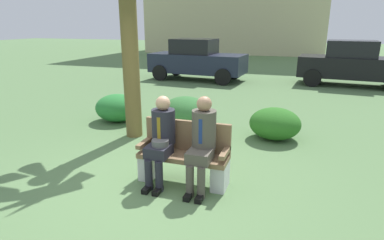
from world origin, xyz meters
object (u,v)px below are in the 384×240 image
(shrub_mid_lawn, at_px, (117,108))
(shrub_far_lawn, at_px, (186,112))
(parked_car_near, at_px, (197,60))
(seated_man_left, at_px, (161,136))
(park_bench, at_px, (184,156))
(seated_man_right, at_px, (202,139))
(shrub_near_bench, at_px, (275,124))
(parked_car_far, at_px, (353,64))

(shrub_mid_lawn, bearing_deg, shrub_far_lawn, 3.13)
(shrub_mid_lawn, bearing_deg, parked_car_near, 89.91)
(seated_man_left, distance_m, parked_car_near, 9.13)
(park_bench, bearing_deg, seated_man_right, -20.95)
(shrub_far_lawn, bearing_deg, park_bench, -70.85)
(shrub_near_bench, relative_size, parked_car_near, 0.26)
(seated_man_left, xyz_separation_m, shrub_far_lawn, (-0.56, 2.63, -0.37))
(seated_man_right, distance_m, parked_car_far, 9.86)
(shrub_near_bench, xyz_separation_m, shrub_mid_lawn, (-3.70, 0.10, 0.01))
(park_bench, height_order, shrub_mid_lawn, park_bench)
(parked_car_near, relative_size, parked_car_far, 1.00)
(seated_man_left, xyz_separation_m, parked_car_near, (-2.27, 8.84, 0.12))
(parked_car_near, bearing_deg, park_bench, -73.54)
(seated_man_right, bearing_deg, shrub_mid_lawn, 138.75)
(seated_man_right, relative_size, parked_car_far, 0.33)
(park_bench, relative_size, parked_car_near, 0.33)
(seated_man_right, xyz_separation_m, shrub_near_bench, (0.82, 2.43, -0.42))
(seated_man_right, height_order, parked_car_near, parked_car_near)
(parked_car_far, bearing_deg, parked_car_near, -174.80)
(seated_man_left, height_order, parked_car_near, parked_car_near)
(seated_man_left, bearing_deg, shrub_far_lawn, 102.08)
(park_bench, height_order, shrub_near_bench, park_bench)
(shrub_near_bench, height_order, shrub_mid_lawn, shrub_mid_lawn)
(shrub_mid_lawn, bearing_deg, parked_car_far, 48.93)
(shrub_far_lawn, bearing_deg, seated_man_left, -77.92)
(park_bench, bearing_deg, seated_man_left, -157.85)
(seated_man_left, bearing_deg, park_bench, 22.15)
(shrub_far_lawn, height_order, parked_car_far, parked_car_far)
(seated_man_right, bearing_deg, parked_car_far, 71.83)
(park_bench, xyz_separation_m, shrub_far_lawn, (-0.87, 2.51, -0.05))
(park_bench, distance_m, parked_car_near, 9.10)
(shrub_mid_lawn, xyz_separation_m, shrub_far_lawn, (1.71, 0.09, 0.02))
(park_bench, distance_m, seated_man_right, 0.47)
(park_bench, distance_m, shrub_mid_lawn, 3.54)
(shrub_near_bench, bearing_deg, shrub_mid_lawn, 178.48)
(seated_man_right, xyz_separation_m, shrub_far_lawn, (-1.17, 2.63, -0.39))
(shrub_mid_lawn, height_order, shrub_far_lawn, shrub_far_lawn)
(seated_man_left, xyz_separation_m, parked_car_far, (3.68, 9.38, 0.12))
(shrub_mid_lawn, relative_size, shrub_far_lawn, 0.94)
(seated_man_left, bearing_deg, shrub_mid_lawn, 131.87)
(shrub_far_lawn, relative_size, parked_car_far, 0.28)
(shrub_near_bench, bearing_deg, seated_man_left, -120.25)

